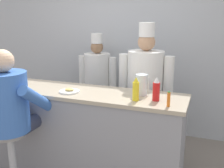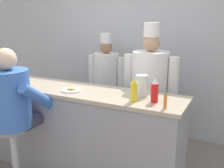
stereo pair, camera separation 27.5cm
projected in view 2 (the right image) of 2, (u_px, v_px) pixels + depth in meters
wall_back at (126, 48)px, 4.30m from camera, size 10.00×0.06×2.70m
diner_counter at (74, 130)px, 3.17m from camera, size 2.63×0.61×1.04m
ketchup_bottle_red at (155, 91)px, 2.52m from camera, size 0.07×0.07×0.24m
mustard_bottle_yellow at (134, 90)px, 2.55m from camera, size 0.07×0.07×0.24m
hot_sauce_bottle_orange at (165, 101)px, 2.35m from camera, size 0.03×0.03×0.14m
water_pitcher_clear at (142, 85)px, 2.74m from camera, size 0.15×0.13×0.22m
breakfast_plate at (71, 90)px, 2.93m from camera, size 0.23×0.23×0.05m
coffee_mug_tan at (16, 77)px, 3.43m from camera, size 0.12×0.08×0.09m
diner_seated_blue at (13, 102)px, 2.75m from camera, size 0.65×0.65×1.55m
cook_in_whites_near at (106, 80)px, 4.15m from camera, size 0.63×0.40×1.61m
cook_in_whites_far at (150, 88)px, 3.27m from camera, size 0.70×0.45×1.79m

